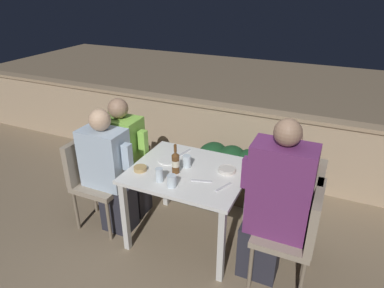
{
  "coord_description": "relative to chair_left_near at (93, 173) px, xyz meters",
  "views": [
    {
      "loc": [
        1.06,
        -2.29,
        2.19
      ],
      "look_at": [
        0.0,
        0.06,
        0.94
      ],
      "focal_mm": 32.0,
      "sensor_mm": 36.0,
      "label": 1
    }
  ],
  "objects": [
    {
      "name": "ground_plane",
      "position": [
        0.93,
        0.15,
        -0.54
      ],
      "size": [
        16.0,
        16.0,
        0.0
      ],
      "primitive_type": "plane",
      "color": "#847056"
    },
    {
      "name": "parapet_wall",
      "position": [
        0.93,
        1.46,
        -0.1
      ],
      "size": [
        9.0,
        0.18,
        0.86
      ],
      "color": "tan",
      "rests_on": "ground_plane"
    },
    {
      "name": "dining_table",
      "position": [
        0.93,
        0.15,
        0.09
      ],
      "size": [
        0.98,
        0.83,
        0.72
      ],
      "color": "white",
      "rests_on": "ground_plane"
    },
    {
      "name": "planter_hedge",
      "position": [
        1.05,
        0.96,
        -0.21
      ],
      "size": [
        0.75,
        0.47,
        0.58
      ],
      "color": "brown",
      "rests_on": "ground_plane"
    },
    {
      "name": "chair_left_near",
      "position": [
        0.0,
        0.0,
        0.0
      ],
      "size": [
        0.44,
        0.44,
        0.88
      ],
      "color": "gray",
      "rests_on": "ground_plane"
    },
    {
      "name": "person_blue_shirt",
      "position": [
        0.2,
        -0.0,
        0.07
      ],
      "size": [
        0.49,
        0.26,
        1.2
      ],
      "color": "#282833",
      "rests_on": "ground_plane"
    },
    {
      "name": "chair_left_far",
      "position": [
        -0.02,
        0.29,
        0.0
      ],
      "size": [
        0.44,
        0.44,
        0.88
      ],
      "color": "gray",
      "rests_on": "ground_plane"
    },
    {
      "name": "person_green_blouse",
      "position": [
        0.18,
        0.29,
        0.07
      ],
      "size": [
        0.48,
        0.26,
        1.21
      ],
      "color": "#282833",
      "rests_on": "ground_plane"
    },
    {
      "name": "chair_right_near",
      "position": [
        1.89,
        -0.01,
        0.0
      ],
      "size": [
        0.44,
        0.44,
        0.88
      ],
      "color": "gray",
      "rests_on": "ground_plane"
    },
    {
      "name": "person_purple_stripe",
      "position": [
        1.7,
        -0.01,
        0.15
      ],
      "size": [
        0.51,
        0.26,
        1.38
      ],
      "color": "#282833",
      "rests_on": "ground_plane"
    },
    {
      "name": "chair_right_far",
      "position": [
        1.87,
        0.29,
        0.0
      ],
      "size": [
        0.44,
        0.44,
        0.88
      ],
      "color": "gray",
      "rests_on": "ground_plane"
    },
    {
      "name": "person_coral_top",
      "position": [
        1.67,
        0.29,
        0.07
      ],
      "size": [
        0.5,
        0.26,
        1.21
      ],
      "color": "#282833",
      "rests_on": "ground_plane"
    },
    {
      "name": "beer_bottle",
      "position": [
        0.85,
        0.07,
        0.28
      ],
      "size": [
        0.07,
        0.07,
        0.26
      ],
      "color": "brown",
      "rests_on": "dining_table"
    },
    {
      "name": "plate_0",
      "position": [
        0.7,
        0.22,
        0.19
      ],
      "size": [
        0.18,
        0.18,
        0.01
      ],
      "color": "white",
      "rests_on": "dining_table"
    },
    {
      "name": "bowl_0",
      "position": [
        1.24,
        0.26,
        0.2
      ],
      "size": [
        0.15,
        0.15,
        0.03
      ],
      "color": "beige",
      "rests_on": "dining_table"
    },
    {
      "name": "bowl_1",
      "position": [
        0.56,
        -0.03,
        0.2
      ],
      "size": [
        0.11,
        0.11,
        0.03
      ],
      "color": "tan",
      "rests_on": "dining_table"
    },
    {
      "name": "glass_cup_0",
      "position": [
        0.89,
        0.19,
        0.24
      ],
      "size": [
        0.07,
        0.07,
        0.11
      ],
      "color": "silver",
      "rests_on": "dining_table"
    },
    {
      "name": "glass_cup_1",
      "position": [
        0.79,
        -0.11,
        0.24
      ],
      "size": [
        0.06,
        0.06,
        0.12
      ],
      "color": "silver",
      "rests_on": "dining_table"
    },
    {
      "name": "glass_cup_2",
      "position": [
        0.92,
        -0.14,
        0.23
      ],
      "size": [
        0.08,
        0.08,
        0.1
      ],
      "color": "silver",
      "rests_on": "dining_table"
    },
    {
      "name": "fork_0",
      "position": [
        1.1,
        0.02,
        0.19
      ],
      "size": [
        0.17,
        0.06,
        0.01
      ],
      "color": "silver",
      "rests_on": "dining_table"
    },
    {
      "name": "fork_1",
      "position": [
        0.76,
        0.42,
        0.19
      ],
      "size": [
        0.06,
        0.17,
        0.01
      ],
      "color": "silver",
      "rests_on": "dining_table"
    },
    {
      "name": "fork_2",
      "position": [
        1.29,
        0.01,
        0.19
      ],
      "size": [
        0.09,
        0.16,
        0.01
      ],
      "color": "silver",
      "rests_on": "dining_table"
    },
    {
      "name": "potted_plant",
      "position": [
        -0.38,
        0.97,
        -0.15
      ],
      "size": [
        0.3,
        0.3,
        0.63
      ],
      "color": "#9E5638",
      "rests_on": "ground_plane"
    }
  ]
}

